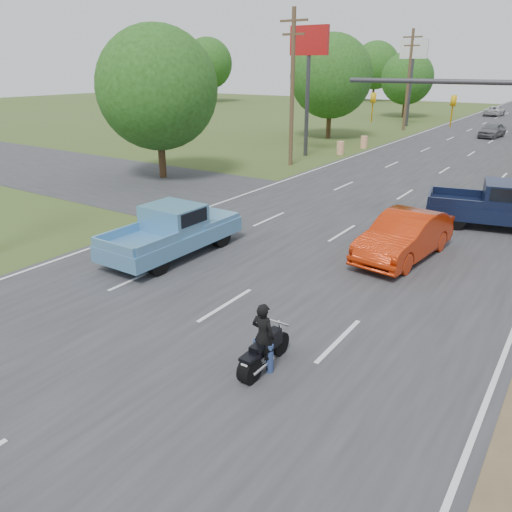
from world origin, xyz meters
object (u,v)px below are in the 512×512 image
Objects in this scene: navy_pickup at (506,206)px; distant_car_grey at (492,130)px; motorcycle at (262,355)px; blue_pickup at (175,229)px; distant_car_white at (495,111)px; rider at (263,340)px; red_convertible at (404,236)px.

distant_car_grey is (-5.88, 30.46, -0.30)m from navy_pickup.
distant_car_grey reaches higher than motorcycle.
blue_pickup is 13.87m from navy_pickup.
rider is at bearing 97.86° from distant_car_white.
blue_pickup is at bearing -87.34° from distant_car_grey.
distant_car_white is at bearing 90.77° from blue_pickup.
blue_pickup reaches higher than red_convertible.
blue_pickup is at bearing -33.43° from rider.
red_convertible reaches higher than distant_car_grey.
motorcycle is 0.41× the size of distant_car_white.
blue_pickup reaches higher than motorcycle.
rider is at bearing 90.00° from motorcycle.
red_convertible is 1.08× the size of distant_car_white.
blue_pickup reaches higher than distant_car_white.
distant_car_grey is 0.88× the size of distant_car_white.
distant_car_grey reaches higher than distant_car_white.
red_convertible is at bearing -91.63° from rider.
navy_pickup reaches higher than blue_pickup.
red_convertible is at bearing 31.29° from blue_pickup.
navy_pickup reaches higher than distant_car_grey.
navy_pickup is 31.02m from distant_car_grey.
navy_pickup is at bearing -71.33° from distant_car_grey.
navy_pickup is (2.37, 5.87, 0.17)m from red_convertible.
red_convertible is at bearing 88.37° from motorcycle.
blue_pickup is (-6.83, 4.58, 0.50)m from motorcycle.
blue_pickup is 0.89× the size of navy_pickup.
red_convertible is at bearing -34.52° from navy_pickup.
rider is 14.90m from navy_pickup.
distant_car_white reaches higher than motorcycle.
motorcycle is at bearing -22.75° from navy_pickup.
blue_pickup reaches higher than distant_car_grey.
rider is at bearing -33.18° from blue_pickup.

